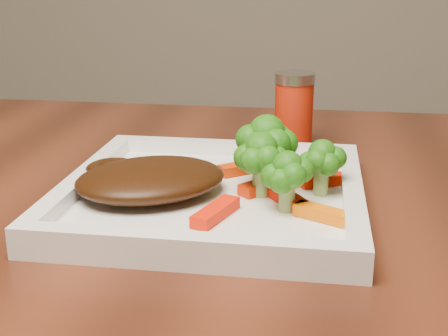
# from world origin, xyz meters

# --- Properties ---
(plate) EXTENTS (0.27, 0.27, 0.01)m
(plate) POSITION_xyz_m (-0.15, -0.12, 0.76)
(plate) COLOR white
(plate) RESTS_ON dining_table
(steak) EXTENTS (0.17, 0.16, 0.03)m
(steak) POSITION_xyz_m (-0.20, -0.13, 0.78)
(steak) COLOR #3A1B08
(steak) RESTS_ON plate
(broccoli_0) EXTENTS (0.08, 0.08, 0.07)m
(broccoli_0) POSITION_xyz_m (-0.10, -0.09, 0.80)
(broccoli_0) COLOR #297313
(broccoli_0) RESTS_ON plate
(broccoli_1) EXTENTS (0.05, 0.05, 0.06)m
(broccoli_1) POSITION_xyz_m (-0.05, -0.11, 0.79)
(broccoli_1) COLOR #1C5E0F
(broccoli_1) RESTS_ON plate
(broccoli_2) EXTENTS (0.07, 0.07, 0.06)m
(broccoli_2) POSITION_xyz_m (-0.08, -0.15, 0.79)
(broccoli_2) COLOR #266F12
(broccoli_2) RESTS_ON plate
(broccoli_3) EXTENTS (0.06, 0.06, 0.06)m
(broccoli_3) POSITION_xyz_m (-0.10, -0.12, 0.79)
(broccoli_3) COLOR #1A5D0F
(broccoli_3) RESTS_ON plate
(carrot_1) EXTENTS (0.06, 0.04, 0.01)m
(carrot_1) POSITION_xyz_m (-0.04, -0.17, 0.77)
(carrot_1) COLOR #FB6C04
(carrot_1) RESTS_ON plate
(carrot_2) EXTENTS (0.03, 0.06, 0.01)m
(carrot_2) POSITION_xyz_m (-0.14, -0.18, 0.77)
(carrot_2) COLOR #F51A04
(carrot_2) RESTS_ON plate
(carrot_3) EXTENTS (0.05, 0.03, 0.01)m
(carrot_3) POSITION_xyz_m (-0.04, -0.09, 0.77)
(carrot_3) COLOR red
(carrot_3) RESTS_ON plate
(carrot_4) EXTENTS (0.06, 0.05, 0.01)m
(carrot_4) POSITION_xyz_m (-0.12, -0.06, 0.77)
(carrot_4) COLOR red
(carrot_4) RESTS_ON plate
(carrot_5) EXTENTS (0.04, 0.05, 0.01)m
(carrot_5) POSITION_xyz_m (-0.08, -0.14, 0.77)
(carrot_5) COLOR red
(carrot_5) RESTS_ON plate
(carrot_6) EXTENTS (0.05, 0.06, 0.01)m
(carrot_6) POSITION_xyz_m (-0.10, -0.11, 0.77)
(carrot_6) COLOR red
(carrot_6) RESTS_ON plate
(spice_shaker) EXTENTS (0.05, 0.05, 0.09)m
(spice_shaker) POSITION_xyz_m (-0.08, 0.08, 0.80)
(spice_shaker) COLOR #B22009
(spice_shaker) RESTS_ON dining_table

